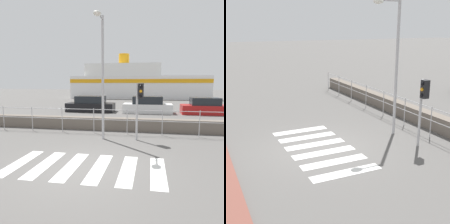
% 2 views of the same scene
% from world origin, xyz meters
% --- Properties ---
extents(ground_plane, '(160.00, 160.00, 0.00)m').
position_xyz_m(ground_plane, '(0.00, 0.00, 0.00)').
color(ground_plane, '#565451').
extents(crosswalk, '(4.95, 2.40, 0.01)m').
position_xyz_m(crosswalk, '(0.06, 0.00, 0.00)').
color(crosswalk, silver).
rests_on(crosswalk, ground_plane).
extents(seawall, '(21.56, 0.55, 0.69)m').
position_xyz_m(seawall, '(0.00, 5.52, 0.34)').
color(seawall, '#6B6056').
rests_on(seawall, ground_plane).
extents(harbor_fence, '(19.44, 0.04, 1.32)m').
position_xyz_m(harbor_fence, '(0.00, 4.65, 0.85)').
color(harbor_fence, '#B2B2B5').
rests_on(harbor_fence, ground_plane).
extents(traffic_light_far, '(0.34, 0.32, 2.61)m').
position_xyz_m(traffic_light_far, '(1.55, 3.55, 1.92)').
color(traffic_light_far, '#B2B2B5').
rests_on(traffic_light_far, ground_plane).
extents(streetlamp, '(0.32, 1.25, 5.58)m').
position_xyz_m(streetlamp, '(-0.13, 3.27, 3.51)').
color(streetlamp, '#B2B2B5').
rests_on(streetlamp, ground_plane).
extents(ferry_boat, '(22.38, 7.64, 7.60)m').
position_xyz_m(ferry_boat, '(-0.55, 32.22, 2.48)').
color(ferry_boat, white).
rests_on(ferry_boat, ground_plane).
extents(parked_car_black, '(4.36, 1.71, 1.44)m').
position_xyz_m(parked_car_black, '(-3.39, 13.02, 0.61)').
color(parked_car_black, black).
rests_on(parked_car_black, ground_plane).
extents(parked_car_white, '(4.23, 1.78, 1.47)m').
position_xyz_m(parked_car_white, '(1.78, 13.02, 0.62)').
color(parked_car_white, silver).
rests_on(parked_car_white, ground_plane).
extents(parked_car_red, '(3.82, 1.72, 1.40)m').
position_xyz_m(parked_car_red, '(6.55, 13.02, 0.60)').
color(parked_car_red, '#B21919').
rests_on(parked_car_red, ground_plane).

